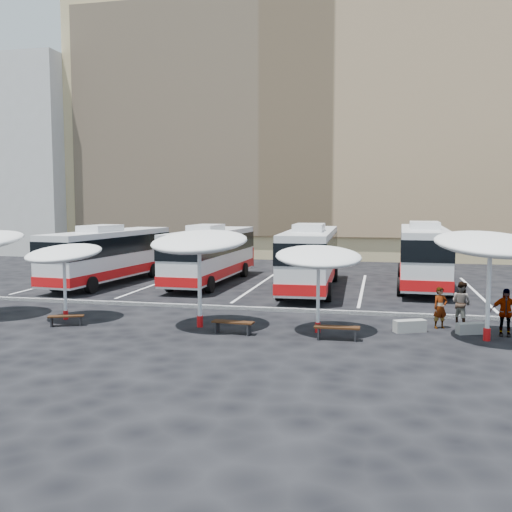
% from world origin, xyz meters
% --- Properties ---
extents(ground, '(120.00, 120.00, 0.00)m').
position_xyz_m(ground, '(0.00, 0.00, 0.00)').
color(ground, black).
rests_on(ground, ground).
extents(sandstone_building, '(42.00, 18.25, 29.60)m').
position_xyz_m(sandstone_building, '(0.00, 31.87, 12.63)').
color(sandstone_building, tan).
rests_on(sandstone_building, ground).
extents(apartment_block, '(14.00, 14.00, 18.00)m').
position_xyz_m(apartment_block, '(-28.00, 28.00, 9.00)').
color(apartment_block, beige).
rests_on(apartment_block, ground).
extents(curb_divider, '(34.00, 0.25, 0.15)m').
position_xyz_m(curb_divider, '(0.00, 0.50, 0.07)').
color(curb_divider, black).
rests_on(curb_divider, ground).
extents(bay_lines, '(24.15, 12.00, 0.01)m').
position_xyz_m(bay_lines, '(0.00, 8.00, 0.01)').
color(bay_lines, white).
rests_on(bay_lines, ground).
extents(bus_0, '(3.43, 11.23, 3.51)m').
position_xyz_m(bus_0, '(-8.76, 7.03, 1.79)').
color(bus_0, silver).
rests_on(bus_0, ground).
extents(bus_1, '(2.89, 11.19, 3.53)m').
position_xyz_m(bus_1, '(-2.93, 8.48, 1.80)').
color(bus_1, silver).
rests_on(bus_1, ground).
extents(bus_2, '(2.98, 11.64, 3.67)m').
position_xyz_m(bus_2, '(3.17, 7.19, 1.88)').
color(bus_2, silver).
rests_on(bus_2, ground).
extents(bus_3, '(3.06, 11.90, 3.75)m').
position_xyz_m(bus_3, '(9.33, 9.80, 1.92)').
color(bus_3, silver).
rests_on(bus_3, ground).
extents(sunshade_1, '(3.68, 3.71, 3.20)m').
position_xyz_m(sunshade_1, '(-5.71, -3.09, 2.72)').
color(sunshade_1, silver).
rests_on(sunshade_1, ground).
extents(sunshade_2, '(4.13, 4.17, 3.87)m').
position_xyz_m(sunshade_2, '(0.15, -3.31, 3.29)').
color(sunshade_2, silver).
rests_on(sunshade_2, ground).
extents(sunshade_3, '(3.87, 3.90, 3.31)m').
position_xyz_m(sunshade_3, '(4.71, -3.27, 2.81)').
color(sunshade_3, silver).
rests_on(sunshade_3, ground).
extents(sunshade_4, '(4.91, 4.94, 3.95)m').
position_xyz_m(sunshade_4, '(10.61, -3.29, 3.35)').
color(sunshade_4, silver).
rests_on(sunshade_4, ground).
extents(wood_bench_1, '(1.38, 0.85, 0.41)m').
position_xyz_m(wood_bench_1, '(-5.01, -4.25, 0.32)').
color(wood_bench_1, black).
rests_on(wood_bench_1, ground).
extents(wood_bench_2, '(1.57, 0.53, 0.47)m').
position_xyz_m(wood_bench_2, '(1.70, -4.18, 0.36)').
color(wood_bench_2, black).
rests_on(wood_bench_2, ground).
extents(wood_bench_3, '(1.60, 0.47, 0.49)m').
position_xyz_m(wood_bench_3, '(5.49, -4.31, 0.37)').
color(wood_bench_3, black).
rests_on(wood_bench_3, ground).
extents(conc_bench_0, '(1.25, 0.86, 0.45)m').
position_xyz_m(conc_bench_0, '(8.05, -2.47, 0.22)').
color(conc_bench_0, gray).
rests_on(conc_bench_0, ground).
extents(conc_bench_1, '(1.12, 0.71, 0.40)m').
position_xyz_m(conc_bench_1, '(10.23, -2.32, 0.20)').
color(conc_bench_1, gray).
rests_on(conc_bench_1, ground).
extents(passenger_0, '(0.69, 0.60, 1.58)m').
position_xyz_m(passenger_0, '(9.20, -1.56, 0.79)').
color(passenger_0, black).
rests_on(passenger_0, ground).
extents(passenger_1, '(1.04, 1.04, 1.70)m').
position_xyz_m(passenger_1, '(10.12, -0.59, 0.85)').
color(passenger_1, black).
rests_on(passenger_1, ground).
extents(passenger_2, '(1.05, 0.52, 1.73)m').
position_xyz_m(passenger_2, '(11.35, -2.42, 0.87)').
color(passenger_2, black).
rests_on(passenger_2, ground).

